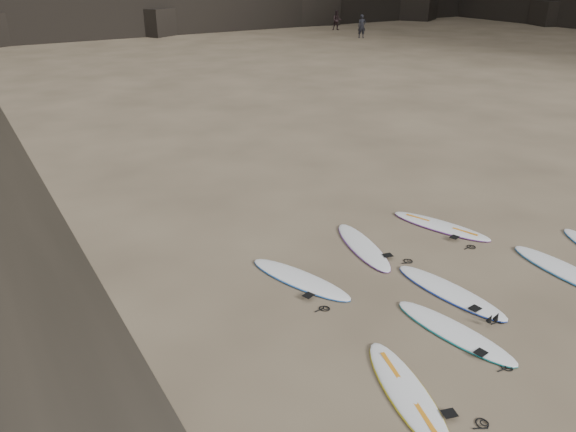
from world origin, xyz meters
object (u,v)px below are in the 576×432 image
object	(u,v)px
surfboard_1	(454,331)
surfboard_6	(363,246)
surfboard_0	(407,392)
surfboard_7	(441,226)
surfboard_3	(569,272)
surfboard_2	(450,291)
person_a	(362,26)
surfboard_5	(300,279)
person_b	(337,20)

from	to	relation	value
surfboard_1	surfboard_6	world-z (taller)	surfboard_6
surfboard_1	surfboard_0	bearing A→B (deg)	-165.79
surfboard_0	surfboard_7	distance (m)	6.30
surfboard_0	surfboard_3	distance (m)	5.55
surfboard_0	surfboard_2	size ratio (longest dim) A/B	0.98
person_a	surfboard_7	bearing A→B (deg)	-102.77
surfboard_1	surfboard_7	world-z (taller)	surfboard_7
surfboard_3	surfboard_7	world-z (taller)	surfboard_3
surfboard_5	person_a	world-z (taller)	person_a
surfboard_5	surfboard_1	bearing A→B (deg)	-83.63
surfboard_0	surfboard_7	size ratio (longest dim) A/B	0.98
surfboard_2	person_a	xyz separation A→B (m)	(23.82, 33.47, 0.91)
surfboard_0	surfboard_5	size ratio (longest dim) A/B	1.00
surfboard_7	surfboard_2	bearing A→B (deg)	-150.83
surfboard_6	person_a	bearing A→B (deg)	65.26
surfboard_7	person_a	distance (m)	37.99
person_a	surfboard_5	bearing A→B (deg)	-107.54
surfboard_3	surfboard_7	xyz separation A→B (m)	(-0.66, 3.11, -0.00)
surfboard_3	surfboard_7	size ratio (longest dim) A/B	1.07
surfboard_1	surfboard_5	size ratio (longest dim) A/B	0.98
surfboard_0	surfboard_3	xyz separation A→B (m)	(5.46, 0.97, 0.00)
surfboard_3	surfboard_5	xyz separation A→B (m)	(-5.07, 2.76, -0.00)
surfboard_0	surfboard_3	world-z (taller)	surfboard_3
surfboard_1	person_a	xyz separation A→B (m)	(24.75, 34.48, 0.92)
surfboard_3	surfboard_5	distance (m)	5.77
person_b	surfboard_7	bearing A→B (deg)	-95.14
surfboard_6	person_a	distance (m)	39.29
surfboard_6	surfboard_7	bearing A→B (deg)	9.97
surfboard_0	surfboard_1	size ratio (longest dim) A/B	1.02
surfboard_1	surfboard_6	size ratio (longest dim) A/B	0.99
surfboard_2	person_b	distance (m)	46.91
surfboard_3	surfboard_0	bearing A→B (deg)	-168.47
surfboard_1	surfboard_2	size ratio (longest dim) A/B	0.96
surfboard_5	surfboard_7	distance (m)	4.42
surfboard_2	surfboard_7	xyz separation A→B (m)	(2.08, 2.33, -0.00)
surfboard_2	person_a	bearing A→B (deg)	47.80
surfboard_1	surfboard_3	xyz separation A→B (m)	(3.67, 0.23, 0.01)
surfboard_0	surfboard_5	xyz separation A→B (m)	(0.39, 3.73, 0.00)
surfboard_1	person_b	distance (m)	48.25
surfboard_0	surfboard_7	bearing A→B (deg)	56.52
surfboard_2	surfboard_5	bearing A→B (deg)	132.81
surfboard_3	person_a	xyz separation A→B (m)	(21.08, 34.25, 0.91)
surfboard_0	surfboard_1	world-z (taller)	surfboard_0
surfboard_5	person_b	distance (m)	46.60
surfboard_0	surfboard_5	bearing A→B (deg)	100.12
surfboard_5	person_a	size ratio (longest dim) A/B	1.33
surfboard_1	surfboard_7	xyz separation A→B (m)	(3.01, 3.33, 0.00)
surfboard_1	surfboard_7	bearing A→B (deg)	39.62
surfboard_1	surfboard_3	bearing A→B (deg)	-4.81
surfboard_0	surfboard_6	xyz separation A→B (m)	(2.44, 4.21, -0.00)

